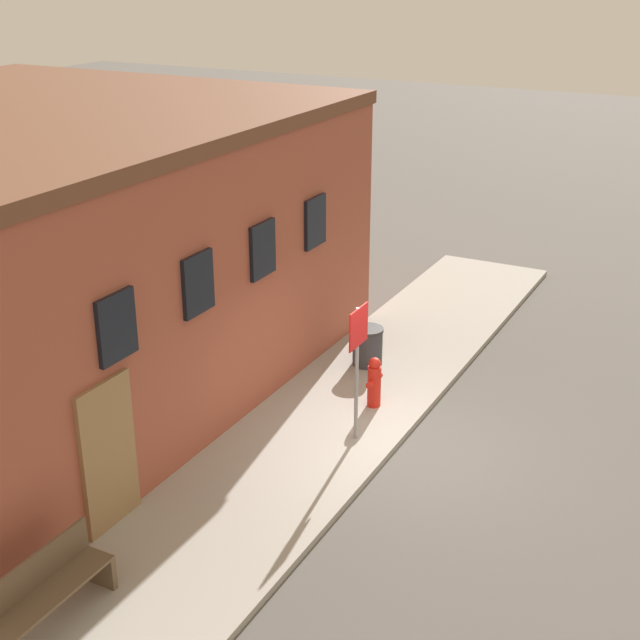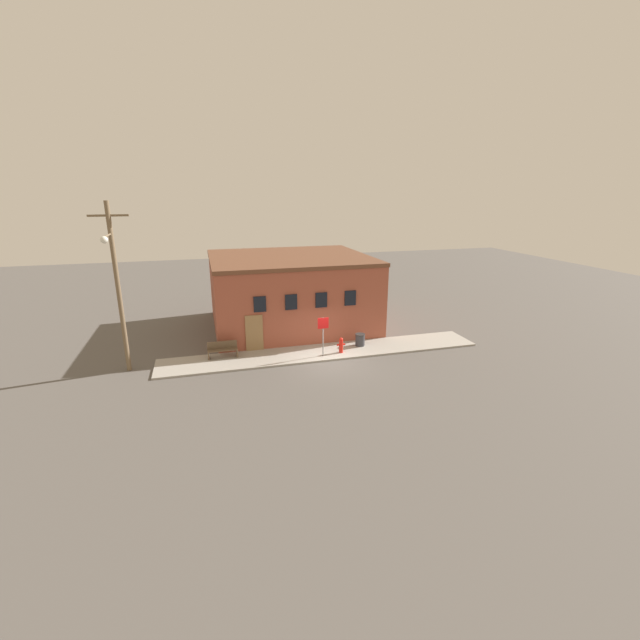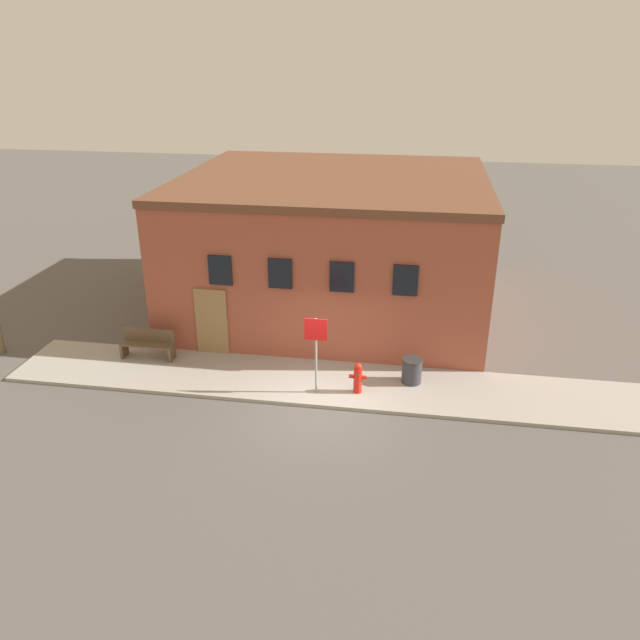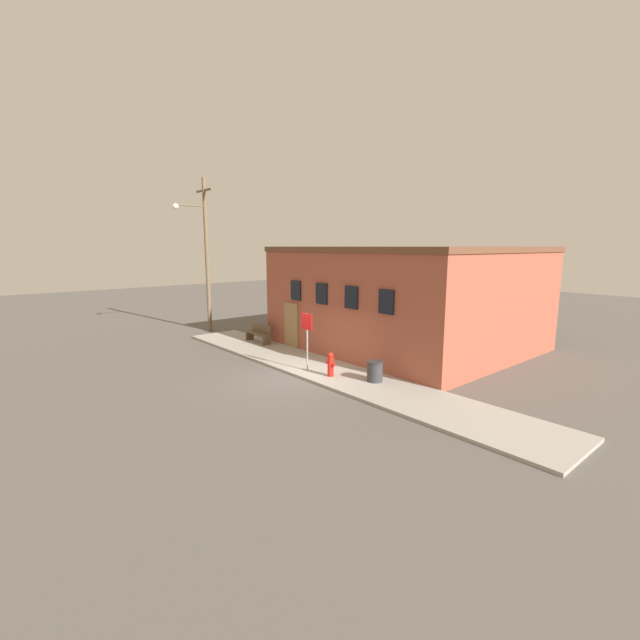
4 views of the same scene
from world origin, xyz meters
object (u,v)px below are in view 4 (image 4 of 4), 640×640
(bench, at_px, (259,333))
(utility_pole, at_px, (205,250))
(fire_hydrant, at_px, (331,364))
(trash_bin, at_px, (375,371))
(stop_sign, at_px, (307,331))

(bench, height_order, utility_pole, utility_pole)
(fire_hydrant, relative_size, trash_bin, 1.23)
(stop_sign, height_order, utility_pole, utility_pole)
(bench, relative_size, trash_bin, 2.23)
(fire_hydrant, distance_m, bench, 6.60)
(utility_pole, bearing_deg, bench, 4.63)
(fire_hydrant, xyz_separation_m, bench, (-6.51, 1.08, -0.00))
(trash_bin, bearing_deg, stop_sign, -158.81)
(stop_sign, bearing_deg, fire_hydrant, 10.31)
(fire_hydrant, height_order, stop_sign, stop_sign)
(stop_sign, bearing_deg, utility_pole, 174.95)
(bench, bearing_deg, trash_bin, -2.09)
(stop_sign, xyz_separation_m, trash_bin, (2.57, 1.00, -1.17))
(trash_bin, bearing_deg, bench, 177.91)
(bench, bearing_deg, utility_pole, -175.37)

